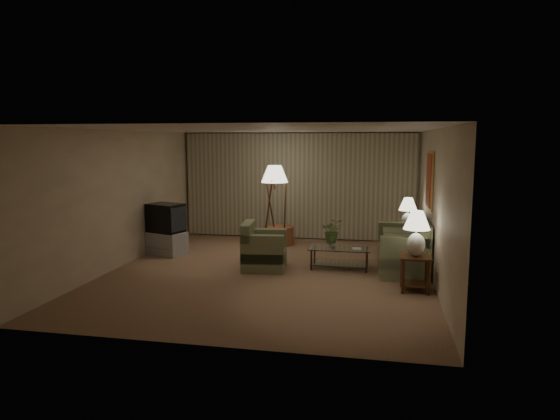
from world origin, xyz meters
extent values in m
plane|color=tan|center=(0.00, 0.00, 0.00)|extent=(7.00, 7.00, 0.00)
cube|color=beige|center=(0.00, 3.50, 1.35)|extent=(6.00, 0.04, 2.70)
cube|color=beige|center=(-3.00, 0.00, 1.35)|extent=(0.04, 7.00, 2.70)
cube|color=beige|center=(3.00, 0.00, 1.35)|extent=(0.04, 7.00, 2.70)
cube|color=white|center=(0.00, 0.00, 2.70)|extent=(6.00, 7.00, 0.04)
cube|color=beige|center=(0.00, 3.42, 1.35)|extent=(5.85, 0.12, 2.65)
cube|color=#C78E45|center=(2.98, 0.80, 1.75)|extent=(0.03, 0.90, 1.10)
cube|color=#A6311E|center=(2.95, 0.80, 1.75)|extent=(0.02, 0.80, 1.00)
cube|color=gray|center=(2.50, 0.68, 0.21)|extent=(1.82, 0.96, 0.42)
cube|color=gray|center=(-0.14, 0.25, 0.19)|extent=(1.05, 1.01, 0.38)
cube|color=#33190E|center=(2.65, -0.67, 0.58)|extent=(0.50, 0.50, 0.04)
cube|color=#33190E|center=(2.65, -0.67, 0.12)|extent=(0.43, 0.43, 0.02)
cylinder|color=#33190E|center=(2.45, -0.87, 0.28)|extent=(0.05, 0.05, 0.56)
cylinder|color=#33190E|center=(2.45, -0.47, 0.28)|extent=(0.05, 0.05, 0.56)
cylinder|color=#33190E|center=(2.85, -0.87, 0.28)|extent=(0.05, 0.05, 0.56)
cylinder|color=#33190E|center=(2.85, -0.47, 0.28)|extent=(0.05, 0.05, 0.56)
cube|color=#33190E|center=(2.65, 1.93, 0.58)|extent=(0.45, 0.38, 0.04)
cube|color=#33190E|center=(2.65, 1.93, 0.12)|extent=(0.39, 0.32, 0.02)
cylinder|color=#33190E|center=(2.47, 1.79, 0.28)|extent=(0.05, 0.05, 0.56)
cylinder|color=#33190E|center=(2.47, 2.07, 0.28)|extent=(0.05, 0.05, 0.56)
cylinder|color=#33190E|center=(2.83, 1.79, 0.28)|extent=(0.05, 0.05, 0.56)
cylinder|color=#33190E|center=(2.83, 2.07, 0.28)|extent=(0.05, 0.05, 0.56)
ellipsoid|color=silver|center=(2.65, -0.67, 0.79)|extent=(0.31, 0.31, 0.38)
cylinder|color=silver|center=(2.65, -0.67, 1.03)|extent=(0.03, 0.03, 0.09)
cone|color=#F1EACD|center=(2.65, -0.67, 1.20)|extent=(0.44, 0.44, 0.31)
ellipsoid|color=silver|center=(2.65, 1.93, 0.77)|extent=(0.28, 0.28, 0.34)
cylinder|color=silver|center=(2.65, 1.93, 0.98)|extent=(0.03, 0.03, 0.08)
cone|color=#F1EACD|center=(2.65, 1.93, 1.14)|extent=(0.39, 0.39, 0.28)
cube|color=silver|center=(1.30, 0.58, 0.41)|extent=(1.20, 0.65, 0.02)
cube|color=silver|center=(1.30, 0.58, 0.10)|extent=(1.11, 0.57, 0.01)
cylinder|color=#3D2918|center=(0.77, 0.32, 0.20)|extent=(0.04, 0.04, 0.40)
cylinder|color=#3D2918|center=(0.77, 0.84, 0.20)|extent=(0.04, 0.04, 0.40)
cylinder|color=#3D2918|center=(1.83, 0.32, 0.20)|extent=(0.04, 0.04, 0.40)
cylinder|color=#3D2918|center=(1.83, 0.84, 0.20)|extent=(0.04, 0.04, 0.40)
cube|color=#B6B6B8|center=(-2.55, 1.06, 0.25)|extent=(1.16, 1.04, 0.50)
cube|color=black|center=(-2.55, 1.06, 0.81)|extent=(1.06, 0.98, 0.63)
cylinder|color=#33190E|center=(-0.36, 2.27, 1.50)|extent=(0.04, 0.04, 0.28)
cone|color=#F1EACD|center=(-0.36, 2.27, 1.73)|extent=(0.62, 0.62, 0.39)
cylinder|color=#A46137|center=(-0.29, 2.58, 0.22)|extent=(0.70, 0.70, 0.44)
imported|color=silver|center=(1.15, 0.58, 0.49)|extent=(0.19, 0.19, 0.16)
imported|color=#507A36|center=(1.15, 0.58, 0.81)|extent=(0.49, 0.44, 0.47)
imported|color=olive|center=(1.55, 0.48, 0.42)|extent=(0.19, 0.25, 0.02)
camera|label=1|loc=(2.02, -9.04, 2.51)|focal=32.00mm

